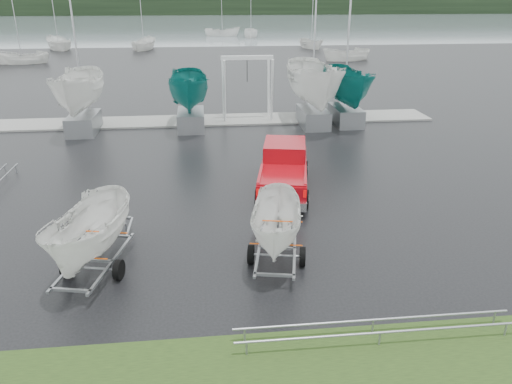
% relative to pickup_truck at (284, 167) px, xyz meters
% --- Properties ---
extents(ground_plane, '(120.00, 120.00, 0.00)m').
position_rel_pickup_truck_xyz_m(ground_plane, '(-3.36, -0.67, -0.97)').
color(ground_plane, black).
rests_on(ground_plane, ground).
extents(lake, '(300.00, 300.00, 0.00)m').
position_rel_pickup_truck_xyz_m(lake, '(-3.36, 99.33, -0.98)').
color(lake, slate).
rests_on(lake, ground).
extents(dock, '(30.00, 3.00, 0.12)m').
position_rel_pickup_truck_xyz_m(dock, '(-3.36, 12.33, -0.92)').
color(dock, gray).
rests_on(dock, ground).
extents(treeline, '(300.00, 8.00, 6.00)m').
position_rel_pickup_truck_xyz_m(treeline, '(-3.36, 169.33, 2.03)').
color(treeline, black).
rests_on(treeline, ground).
extents(pickup_truck, '(2.94, 5.86, 1.86)m').
position_rel_pickup_truck_xyz_m(pickup_truck, '(0.00, 0.00, 0.00)').
color(pickup_truck, maroon).
rests_on(pickup_truck, ground).
extents(trailer_hitched, '(1.90, 3.76, 4.56)m').
position_rel_pickup_truck_xyz_m(trailer_hitched, '(-1.22, -6.17, 1.51)').
color(trailer_hitched, gray).
rests_on(trailer_hitched, ground).
extents(trailer_parked, '(2.03, 3.77, 4.98)m').
position_rel_pickup_truck_xyz_m(trailer_parked, '(-6.73, -6.34, 1.73)').
color(trailer_parked, gray).
rests_on(trailer_parked, ground).
extents(boat_hoist, '(3.30, 2.18, 4.12)m').
position_rel_pickup_truck_xyz_m(boat_hoist, '(-0.41, 12.33, 1.70)').
color(boat_hoist, silver).
rests_on(boat_hoist, ground).
extents(keelboat_0, '(2.59, 3.20, 10.77)m').
position_rel_pickup_truck_xyz_m(keelboat_0, '(-10.42, 10.33, 3.15)').
color(keelboat_0, gray).
rests_on(keelboat_0, ground).
extents(keelboat_1, '(2.38, 3.20, 7.44)m').
position_rel_pickup_truck_xyz_m(keelboat_1, '(-4.06, 10.53, 2.81)').
color(keelboat_1, gray).
rests_on(keelboat_1, ground).
extents(keelboat_2, '(2.94, 3.20, 11.13)m').
position_rel_pickup_truck_xyz_m(keelboat_2, '(3.54, 10.33, 3.71)').
color(keelboat_2, gray).
rests_on(keelboat_2, ground).
extents(keelboat_3, '(2.46, 3.20, 10.63)m').
position_rel_pickup_truck_xyz_m(keelboat_3, '(5.71, 10.63, 2.94)').
color(keelboat_3, gray).
rests_on(keelboat_3, ground).
extents(mast_rack_2, '(7.00, 0.56, 0.06)m').
position_rel_pickup_truck_xyz_m(mast_rack_2, '(0.64, -10.17, -0.62)').
color(mast_rack_2, gray).
rests_on(mast_rack_2, ground).
extents(moored_boat_0, '(2.62, 2.56, 11.03)m').
position_rel_pickup_truck_xyz_m(moored_boat_0, '(-23.93, 42.28, -0.97)').
color(moored_boat_0, silver).
rests_on(moored_boat_0, ground).
extents(moored_boat_1, '(3.08, 3.13, 11.39)m').
position_rel_pickup_truck_xyz_m(moored_boat_1, '(-11.33, 56.12, -0.97)').
color(moored_boat_1, silver).
rests_on(moored_boat_1, ground).
extents(moored_boat_2, '(2.85, 2.81, 11.15)m').
position_rel_pickup_truck_xyz_m(moored_boat_2, '(14.39, 41.01, -0.97)').
color(moored_boat_2, silver).
rests_on(moored_boat_2, ground).
extents(moored_boat_3, '(2.75, 2.80, 11.00)m').
position_rel_pickup_truck_xyz_m(moored_boat_3, '(13.11, 55.25, -0.97)').
color(moored_boat_3, silver).
rests_on(moored_boat_3, ground).
extents(moored_boat_4, '(3.77, 3.80, 11.69)m').
position_rel_pickup_truck_xyz_m(moored_boat_4, '(-23.60, 57.63, -0.97)').
color(moored_boat_4, silver).
rests_on(moored_boat_4, ground).
extents(moored_boat_5, '(2.97, 2.92, 11.33)m').
position_rel_pickup_truck_xyz_m(moored_boat_5, '(1.03, 78.16, -0.97)').
color(moored_boat_5, silver).
rests_on(moored_boat_5, ground).
extents(moored_boat_6, '(2.65, 2.72, 11.29)m').
position_rel_pickup_truck_xyz_m(moored_boat_6, '(6.14, 75.16, -0.97)').
color(moored_boat_6, silver).
rests_on(moored_boat_6, ground).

